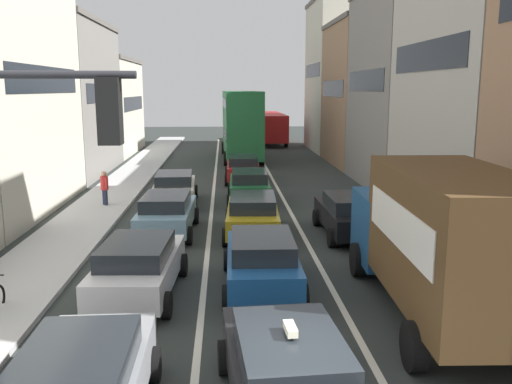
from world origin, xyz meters
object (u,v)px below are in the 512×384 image
Objects in this scene: wagon_left_lane_second at (138,266)px; coupe_centre_lane_fourth at (249,185)px; hatchback_centre_lane_third at (253,214)px; pedestrian_near_kerb at (105,187)px; taxi_centre_lane_front at (288,372)px; bus_mid_queue_primary at (241,122)px; sedan_right_lane_behind_truck at (349,214)px; bus_far_queue_secondary at (269,125)px; sedan_centre_lane_second at (262,260)px; removalist_box_truck at (439,236)px; sedan_left_lane_fourth at (175,188)px; sedan_left_lane_third at (167,213)px; sedan_centre_lane_fifth at (243,168)px.

coupe_centre_lane_fourth is at bearing -12.95° from wagon_left_lane_second.
wagon_left_lane_second and coupe_centre_lane_fourth have the same top height.
pedestrian_near_kerb reaches higher than hatchback_centre_lane_third.
taxi_centre_lane_front is 11.16m from hatchback_centre_lane_third.
wagon_left_lane_second is 27.46m from bus_mid_queue_primary.
sedan_right_lane_behind_truck is 33.92m from bus_far_queue_secondary.
sedan_centre_lane_second is 0.41× the size of bus_far_queue_secondary.
removalist_box_truck is 1.77× the size of wagon_left_lane_second.
wagon_left_lane_second is at bearing 26.46° from taxi_centre_lane_front.
sedan_centre_lane_second is at bearing -94.52° from pedestrian_near_kerb.
sedan_centre_lane_second and wagon_left_lane_second have the same top height.
taxi_centre_lane_front is at bearing -178.99° from sedan_centre_lane_second.
sedan_left_lane_fourth is 28.93m from bus_far_queue_secondary.
sedan_left_lane_third and coupe_centre_lane_fourth have the same top height.
pedestrian_near_kerb is at bearing 156.76° from bus_mid_queue_primary.
sedan_left_lane_fourth is at bearing 33.40° from hatchback_centre_lane_third.
taxi_centre_lane_front is at bearing -146.49° from wagon_left_lane_second.
sedan_left_lane_third is 5.64m from pedestrian_near_kerb.
sedan_centre_lane_second and coupe_centre_lane_fourth have the same top height.
sedan_left_lane_fourth is (-3.25, 10.92, 0.00)m from sedan_centre_lane_second.
sedan_left_lane_third is 33.93m from bus_far_queue_secondary.
sedan_right_lane_behind_truck is at bearing -33.52° from sedan_centre_lane_second.
bus_far_queue_secondary is at bearing -4.18° from sedan_centre_lane_second.
sedan_left_lane_fourth is 3.09m from pedestrian_near_kerb.
sedan_right_lane_behind_truck is at bearing -132.74° from sedan_left_lane_fourth.
sedan_centre_lane_fifth is 0.41× the size of bus_far_queue_secondary.
removalist_box_truck is 1.78× the size of hatchback_centre_lane_third.
wagon_left_lane_second is at bearing 169.75° from bus_far_queue_secondary.
sedan_left_lane_fourth is at bearing 98.39° from coupe_centre_lane_fourth.
hatchback_centre_lane_third and coupe_centre_lane_fourth have the same top height.
taxi_centre_lane_front is 17.10m from coupe_centre_lane_fourth.
wagon_left_lane_second is at bearing -109.44° from pedestrian_near_kerb.
coupe_centre_lane_fourth is 0.41× the size of bus_far_queue_secondary.
sedan_right_lane_behind_truck is at bearing -91.49° from hatchback_centre_lane_third.
removalist_box_truck reaches higher than taxi_centre_lane_front.
sedan_left_lane_fourth is 6.94m from sedan_centre_lane_fifth.
removalist_box_truck is 5.40m from taxi_centre_lane_front.
sedan_left_lane_fourth is 2.63× the size of pedestrian_near_kerb.
bus_far_queue_secondary reaches higher than coupe_centre_lane_fourth.
sedan_centre_lane_second and sedan_left_lane_fourth have the same top height.
sedan_centre_lane_fifth is at bearing 15.66° from sedan_right_lane_behind_truck.
hatchback_centre_lane_third and sedan_left_lane_fourth have the same top height.
sedan_left_lane_third is at bearing 165.07° from sedan_centre_lane_fifth.
hatchback_centre_lane_third is 1.01× the size of coupe_centre_lane_fourth.
sedan_centre_lane_second is 12.15m from pedestrian_near_kerb.
coupe_centre_lane_fourth is (0.16, 5.94, 0.00)m from hatchback_centre_lane_third.
removalist_box_truck reaches higher than pedestrian_near_kerb.
hatchback_centre_lane_third and sedan_left_lane_third have the same top height.
hatchback_centre_lane_third is 0.42× the size of bus_far_queue_secondary.
sedan_left_lane_fourth is 8.89m from sedan_right_lane_behind_truck.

